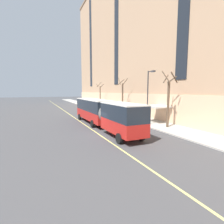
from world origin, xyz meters
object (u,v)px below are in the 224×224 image
(city_bus, at_px, (102,112))
(parked_car_navy_3, at_px, (122,117))
(street_tree_mid_block, at_px, (168,100))
(street_tree_far_downtown, at_px, (100,96))
(parked_car_white_0, at_px, (91,108))
(parked_car_black_2, at_px, (104,111))
(street_lamp, at_px, (149,93))
(street_tree_far_uptown, at_px, (122,97))

(city_bus, height_order, parked_car_navy_3, city_bus)
(street_tree_mid_block, height_order, street_tree_far_downtown, street_tree_mid_block)
(street_tree_mid_block, relative_size, street_tree_far_downtown, 1.03)
(parked_car_white_0, relative_size, street_tree_mid_block, 0.60)
(parked_car_black_2, xyz_separation_m, parked_car_navy_3, (0.01, -7.86, -0.00))
(parked_car_white_0, distance_m, street_lamp, 21.92)
(street_tree_far_downtown, distance_m, street_lamp, 24.12)
(city_bus, relative_size, street_tree_mid_block, 2.47)
(parked_car_navy_3, relative_size, street_tree_far_downtown, 0.61)
(parked_car_black_2, height_order, street_tree_far_uptown, street_tree_far_uptown)
(parked_car_white_0, xyz_separation_m, street_tree_far_uptown, (3.35, -10.51, 2.98))
(parked_car_navy_3, distance_m, street_tree_far_downtown, 19.84)
(parked_car_navy_3, xyz_separation_m, street_tree_far_uptown, (3.26, 6.31, 2.98))
(street_lamp, bearing_deg, city_bus, 162.86)
(street_lamp, bearing_deg, parked_car_navy_3, 109.52)
(parked_car_black_2, distance_m, street_tree_far_downtown, 12.29)
(parked_car_white_0, xyz_separation_m, street_tree_far_downtown, (3.34, 2.55, 2.83))
(parked_car_black_2, xyz_separation_m, street_lamp, (1.67, -12.53, 3.89))
(city_bus, relative_size, street_lamp, 2.43)
(street_lamp, bearing_deg, parked_car_black_2, 97.60)
(street_lamp, bearing_deg, street_tree_far_uptown, 81.71)
(street_tree_mid_block, bearing_deg, street_lamp, 126.78)
(parked_car_white_0, bearing_deg, parked_car_black_2, -89.50)
(parked_car_black_2, relative_size, street_tree_far_uptown, 0.60)
(parked_car_black_2, height_order, parked_car_navy_3, same)
(street_tree_far_uptown, bearing_deg, parked_car_navy_3, -117.31)
(parked_car_white_0, distance_m, parked_car_navy_3, 16.82)
(parked_car_white_0, relative_size, street_lamp, 0.59)
(street_tree_far_downtown, xyz_separation_m, street_lamp, (-1.59, -24.05, 1.06))
(street_tree_mid_block, xyz_separation_m, street_tree_far_uptown, (0.00, 13.12, -0.03))
(city_bus, bearing_deg, parked_car_black_2, 67.02)
(street_tree_far_uptown, bearing_deg, parked_car_black_2, 154.66)
(city_bus, xyz_separation_m, street_tree_far_downtown, (7.77, 22.14, 1.50))
(parked_car_black_2, relative_size, street_tree_mid_block, 0.60)
(city_bus, xyz_separation_m, parked_car_navy_3, (4.52, 2.77, -1.33))
(street_tree_far_uptown, bearing_deg, street_tree_mid_block, -90.01)
(parked_car_white_0, xyz_separation_m, street_lamp, (1.75, -21.50, 3.89))
(parked_car_navy_3, bearing_deg, city_bus, -148.52)
(parked_car_navy_3, distance_m, street_tree_mid_block, 8.13)
(city_bus, xyz_separation_m, street_tree_mid_block, (7.78, -4.04, 1.67))
(parked_car_navy_3, bearing_deg, street_lamp, -70.48)
(parked_car_white_0, height_order, street_tree_far_downtown, street_tree_far_downtown)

